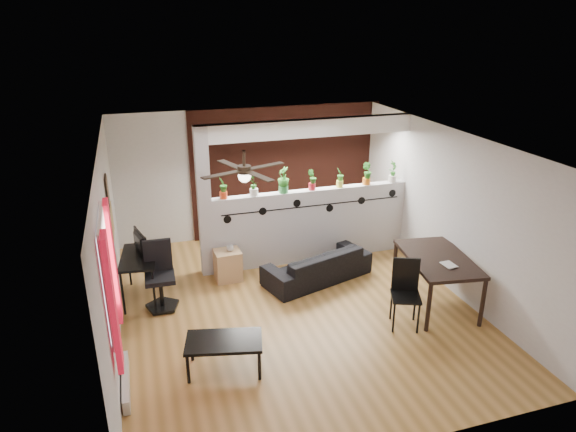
# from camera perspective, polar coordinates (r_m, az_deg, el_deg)

# --- Properties ---
(room_shell) EXTENTS (6.30, 7.10, 2.90)m
(room_shell) POSITION_cam_1_polar(r_m,az_deg,el_deg) (7.53, 0.81, -1.40)
(room_shell) COLOR olive
(room_shell) RESTS_ON ground
(partition_wall) EXTENTS (3.60, 0.18, 1.35)m
(partition_wall) POSITION_cam_1_polar(r_m,az_deg,el_deg) (9.32, 2.61, -1.00)
(partition_wall) COLOR #BCBCC1
(partition_wall) RESTS_ON ground
(ceiling_header) EXTENTS (3.60, 0.18, 0.30)m
(ceiling_header) POSITION_cam_1_polar(r_m,az_deg,el_deg) (8.81, 2.80, 9.75)
(ceiling_header) COLOR white
(ceiling_header) RESTS_ON room_shell
(pier_column) EXTENTS (0.22, 0.20, 2.60)m
(pier_column) POSITION_cam_1_polar(r_m,az_deg,el_deg) (8.67, -9.29, 1.42)
(pier_column) COLOR #BCBCC1
(pier_column) RESTS_ON ground
(brick_panel) EXTENTS (3.90, 0.05, 2.60)m
(brick_panel) POSITION_cam_1_polar(r_m,az_deg,el_deg) (10.44, -0.07, 5.10)
(brick_panel) COLOR #9C3F2D
(brick_panel) RESTS_ON ground
(vine_decal) EXTENTS (3.31, 0.01, 0.30)m
(vine_decal) POSITION_cam_1_polar(r_m,az_deg,el_deg) (9.09, 2.86, 1.14)
(vine_decal) COLOR black
(vine_decal) RESTS_ON partition_wall
(window_assembly) EXTENTS (0.09, 1.30, 1.55)m
(window_assembly) POSITION_cam_1_polar(r_m,az_deg,el_deg) (6.05, -19.21, -6.43)
(window_assembly) COLOR white
(window_assembly) RESTS_ON room_shell
(baseboard_heater) EXTENTS (0.08, 1.00, 0.18)m
(baseboard_heater) POSITION_cam_1_polar(r_m,az_deg,el_deg) (6.80, -17.58, -17.10)
(baseboard_heater) COLOR silver
(baseboard_heater) RESTS_ON ground
(corkboard) EXTENTS (0.03, 0.60, 0.45)m
(corkboard) POSITION_cam_1_polar(r_m,az_deg,el_deg) (8.08, -19.02, -0.61)
(corkboard) COLOR #A5854F
(corkboard) RESTS_ON room_shell
(framed_art) EXTENTS (0.03, 0.34, 0.44)m
(framed_art) POSITION_cam_1_polar(r_m,az_deg,el_deg) (7.88, -19.47, 2.64)
(framed_art) COLOR #8C7259
(framed_art) RESTS_ON room_shell
(ceiling_fan) EXTENTS (1.19, 1.19, 0.43)m
(ceiling_fan) POSITION_cam_1_polar(r_m,az_deg,el_deg) (6.72, -4.87, 4.89)
(ceiling_fan) COLOR black
(ceiling_fan) RESTS_ON room_shell
(potted_plant_0) EXTENTS (0.22, 0.23, 0.38)m
(potted_plant_0) POSITION_cam_1_polar(r_m,az_deg,el_deg) (8.64, -7.22, 3.22)
(potted_plant_0) COLOR red
(potted_plant_0) RESTS_ON partition_wall
(potted_plant_1) EXTENTS (0.23, 0.20, 0.41)m
(potted_plant_1) POSITION_cam_1_polar(r_m,az_deg,el_deg) (8.73, -3.82, 3.64)
(potted_plant_1) COLOR white
(potted_plant_1) RESTS_ON partition_wall
(potted_plant_2) EXTENTS (0.21, 0.25, 0.46)m
(potted_plant_2) POSITION_cam_1_polar(r_m,az_deg,el_deg) (8.86, -0.51, 4.11)
(potted_plant_2) COLOR green
(potted_plant_2) RESTS_ON partition_wall
(potted_plant_3) EXTENTS (0.21, 0.19, 0.37)m
(potted_plant_3) POSITION_cam_1_polar(r_m,az_deg,el_deg) (9.03, 2.70, 4.12)
(potted_plant_3) COLOR red
(potted_plant_3) RESTS_ON partition_wall
(potted_plant_4) EXTENTS (0.22, 0.21, 0.36)m
(potted_plant_4) POSITION_cam_1_polar(r_m,az_deg,el_deg) (9.22, 5.79, 4.37)
(potted_plant_4) COLOR #E3E350
(potted_plant_4) RESTS_ON partition_wall
(potted_plant_5) EXTENTS (0.24, 0.26, 0.41)m
(potted_plant_5) POSITION_cam_1_polar(r_m,az_deg,el_deg) (9.42, 8.76, 4.75)
(potted_plant_5) COLOR orange
(potted_plant_5) RESTS_ON partition_wall
(potted_plant_6) EXTENTS (0.26, 0.25, 0.40)m
(potted_plant_6) POSITION_cam_1_polar(r_m,az_deg,el_deg) (9.66, 11.59, 4.97)
(potted_plant_6) COLOR silver
(potted_plant_6) RESTS_ON partition_wall
(sofa) EXTENTS (1.91, 1.19, 0.52)m
(sofa) POSITION_cam_1_polar(r_m,az_deg,el_deg) (8.77, 3.26, -5.49)
(sofa) COLOR black
(sofa) RESTS_ON ground
(cube_shelf) EXTENTS (0.45, 0.40, 0.53)m
(cube_shelf) POSITION_cam_1_polar(r_m,az_deg,el_deg) (8.81, -6.69, -5.46)
(cube_shelf) COLOR tan
(cube_shelf) RESTS_ON ground
(cup) EXTENTS (0.15, 0.15, 0.09)m
(cup) POSITION_cam_1_polar(r_m,az_deg,el_deg) (8.68, -6.45, -3.58)
(cup) COLOR gray
(cup) RESTS_ON cube_shelf
(computer_desk) EXTENTS (0.65, 1.07, 0.74)m
(computer_desk) POSITION_cam_1_polar(r_m,az_deg,el_deg) (8.35, -16.24, -4.71)
(computer_desk) COLOR black
(computer_desk) RESTS_ON ground
(monitor) EXTENTS (0.33, 0.13, 0.18)m
(monitor) POSITION_cam_1_polar(r_m,az_deg,el_deg) (8.42, -16.39, -3.28)
(monitor) COLOR black
(monitor) RESTS_ON computer_desk
(office_chair) EXTENTS (0.55, 0.55, 1.05)m
(office_chair) POSITION_cam_1_polar(r_m,az_deg,el_deg) (8.11, -14.02, -6.89)
(office_chair) COLOR black
(office_chair) RESTS_ON ground
(dining_table) EXTENTS (1.10, 1.59, 0.81)m
(dining_table) POSITION_cam_1_polar(r_m,az_deg,el_deg) (8.15, 16.30, -4.94)
(dining_table) COLOR black
(dining_table) RESTS_ON ground
(book) EXTENTS (0.18, 0.24, 0.02)m
(book) POSITION_cam_1_polar(r_m,az_deg,el_deg) (7.84, 16.93, -5.31)
(book) COLOR gray
(book) RESTS_ON dining_table
(folding_chair) EXTENTS (0.53, 0.53, 1.00)m
(folding_chair) POSITION_cam_1_polar(r_m,az_deg,el_deg) (7.60, 12.93, -7.66)
(folding_chair) COLOR black
(folding_chair) RESTS_ON ground
(coffee_table) EXTENTS (1.04, 0.73, 0.44)m
(coffee_table) POSITION_cam_1_polar(r_m,az_deg,el_deg) (6.64, -7.13, -13.85)
(coffee_table) COLOR black
(coffee_table) RESTS_ON ground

